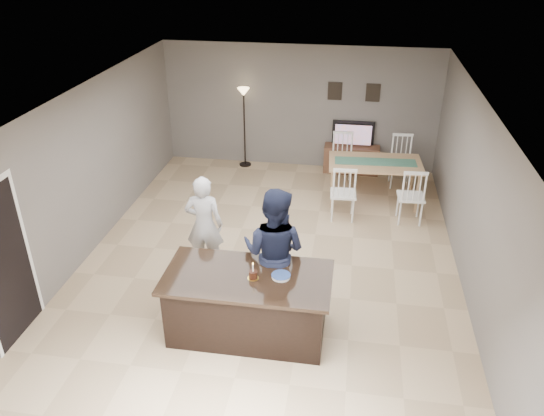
% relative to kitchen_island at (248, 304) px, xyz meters
% --- Properties ---
extents(floor, '(8.00, 8.00, 0.00)m').
position_rel_kitchen_island_xyz_m(floor, '(0.00, 1.80, -0.45)').
color(floor, tan).
rests_on(floor, ground).
extents(room_shell, '(8.00, 8.00, 8.00)m').
position_rel_kitchen_island_xyz_m(room_shell, '(0.00, 1.80, 1.22)').
color(room_shell, slate).
rests_on(room_shell, floor).
extents(kitchen_island, '(2.15, 1.10, 0.90)m').
position_rel_kitchen_island_xyz_m(kitchen_island, '(0.00, 0.00, 0.00)').
color(kitchen_island, black).
rests_on(kitchen_island, floor).
extents(tv_console, '(1.20, 0.40, 0.60)m').
position_rel_kitchen_island_xyz_m(tv_console, '(1.20, 5.57, -0.15)').
color(tv_console, brown).
rests_on(tv_console, floor).
extents(television, '(0.91, 0.12, 0.53)m').
position_rel_kitchen_island_xyz_m(television, '(1.20, 5.64, 0.41)').
color(television, black).
rests_on(television, tv_console).
extents(tv_screen_glow, '(0.78, 0.00, 0.78)m').
position_rel_kitchen_island_xyz_m(tv_screen_glow, '(1.20, 5.56, 0.42)').
color(tv_screen_glow, orange).
rests_on(tv_screen_glow, tv_console).
extents(picture_frames, '(1.10, 0.02, 0.38)m').
position_rel_kitchen_island_xyz_m(picture_frames, '(1.15, 5.78, 1.30)').
color(picture_frames, black).
rests_on(picture_frames, room_shell).
extents(doorway, '(0.00, 2.10, 2.65)m').
position_rel_kitchen_island_xyz_m(doorway, '(-2.99, -0.50, 0.80)').
color(doorway, black).
rests_on(doorway, floor).
extents(woman, '(0.60, 0.41, 1.61)m').
position_rel_kitchen_island_xyz_m(woman, '(-0.95, 1.35, 0.35)').
color(woman, '#BBBCC0').
rests_on(woman, floor).
extents(man, '(1.05, 0.90, 1.88)m').
position_rel_kitchen_island_xyz_m(man, '(0.26, 0.55, 0.48)').
color(man, '#171D34').
rests_on(man, floor).
extents(birthday_cake, '(0.15, 0.15, 0.23)m').
position_rel_kitchen_island_xyz_m(birthday_cake, '(0.08, -0.04, 0.50)').
color(birthday_cake, gold).
rests_on(birthday_cake, kitchen_island).
extents(plate_stack, '(0.24, 0.24, 0.04)m').
position_rel_kitchen_island_xyz_m(plate_stack, '(0.43, 0.03, 0.47)').
color(plate_stack, white).
rests_on(plate_stack, kitchen_island).
extents(dining_table, '(1.83, 2.09, 1.08)m').
position_rel_kitchen_island_xyz_m(dining_table, '(1.66, 4.20, 0.24)').
color(dining_table, tan).
rests_on(dining_table, floor).
extents(floor_lamp, '(0.27, 0.27, 1.79)m').
position_rel_kitchen_island_xyz_m(floor_lamp, '(-1.20, 5.57, 0.93)').
color(floor_lamp, black).
rests_on(floor_lamp, floor).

